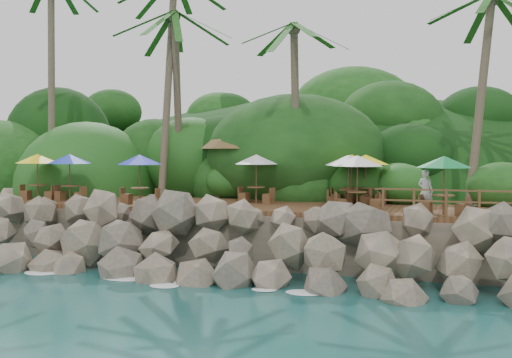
% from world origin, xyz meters
% --- Properties ---
extents(ground, '(140.00, 140.00, 0.00)m').
position_xyz_m(ground, '(0.00, 0.00, 0.00)').
color(ground, '#19514F').
rests_on(ground, ground).
extents(land_base, '(32.00, 25.20, 2.10)m').
position_xyz_m(land_base, '(0.00, 16.00, 1.05)').
color(land_base, gray).
rests_on(land_base, ground).
extents(jungle_hill, '(44.80, 28.00, 15.40)m').
position_xyz_m(jungle_hill, '(0.00, 23.50, 0.00)').
color(jungle_hill, '#143811').
rests_on(jungle_hill, ground).
extents(seawall, '(29.00, 4.00, 2.30)m').
position_xyz_m(seawall, '(0.00, 2.00, 1.15)').
color(seawall, gray).
rests_on(seawall, ground).
extents(terrace, '(26.00, 5.00, 0.20)m').
position_xyz_m(terrace, '(0.00, 6.00, 2.20)').
color(terrace, brown).
rests_on(terrace, land_base).
extents(jungle_foliage, '(44.00, 16.00, 12.00)m').
position_xyz_m(jungle_foliage, '(0.00, 15.00, 0.00)').
color(jungle_foliage, '#143811').
rests_on(jungle_foliage, ground).
extents(foam_line, '(25.20, 0.80, 0.06)m').
position_xyz_m(foam_line, '(0.00, 0.30, 0.03)').
color(foam_line, white).
rests_on(foam_line, ground).
extents(palapa, '(5.43, 5.43, 4.60)m').
position_xyz_m(palapa, '(-1.43, 10.10, 5.79)').
color(palapa, brown).
rests_on(palapa, ground).
extents(dining_clusters, '(20.13, 5.18, 2.15)m').
position_xyz_m(dining_clusters, '(0.06, 5.76, 4.08)').
color(dining_clusters, brown).
rests_on(dining_clusters, terrace).
extents(railing, '(8.30, 0.10, 1.00)m').
position_xyz_m(railing, '(9.52, 3.65, 2.91)').
color(railing, brown).
rests_on(railing, terrace).
extents(waiter, '(0.70, 0.59, 1.62)m').
position_xyz_m(waiter, '(7.09, 4.94, 3.11)').
color(waiter, silver).
rests_on(waiter, terrace).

